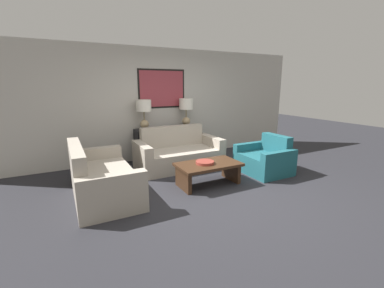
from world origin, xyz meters
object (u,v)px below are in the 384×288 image
table_lamp_left (144,110)px  couch_by_back_wall (178,154)px  table_lamp_right (186,108)px  console_table (167,144)px  decorative_bowl (205,162)px  couch_by_side (101,179)px  armchair_near_back_wall (265,160)px  coffee_table (208,169)px

table_lamp_left → couch_by_back_wall: size_ratio=0.37×
table_lamp_right → couch_by_back_wall: (-0.54, -0.69, -0.95)m
console_table → couch_by_back_wall: size_ratio=0.82×
console_table → decorative_bowl: bearing=-90.6°
couch_by_side → console_table: bearing=40.1°
decorative_bowl → armchair_near_back_wall: armchair_near_back_wall is taller
table_lamp_right → coffee_table: 2.17m
armchair_near_back_wall → couch_by_side: bearing=173.8°
decorative_bowl → armchair_near_back_wall: 1.49m
couch_by_back_wall → armchair_near_back_wall: bearing=-38.4°
console_table → armchair_near_back_wall: bearing=-51.6°
table_lamp_right → couch_by_side: bearing=-147.1°
couch_by_back_wall → couch_by_side: 1.95m
couch_by_back_wall → couch_by_side: size_ratio=1.00×
table_lamp_left → coffee_table: bearing=-72.7°
console_table → decorative_bowl: (-0.02, -1.89, 0.04)m
coffee_table → decorative_bowl: size_ratio=3.46×
console_table → couch_by_back_wall: (0.00, -0.69, -0.10)m
couch_by_side → armchair_near_back_wall: couch_by_side is taller
table_lamp_right → coffee_table: (-0.49, -1.90, -0.94)m
table_lamp_right → couch_by_back_wall: table_lamp_right is taller
table_lamp_left → couch_by_side: (-1.23, -1.49, -0.95)m
table_lamp_right → couch_by_side: table_lamp_right is taller
console_table → couch_by_side: size_ratio=0.82×
couch_by_side → armchair_near_back_wall: (3.24, -0.35, -0.03)m
armchair_near_back_wall → coffee_table: bearing=-177.9°
table_lamp_left → armchair_near_back_wall: table_lamp_left is taller
console_table → couch_by_back_wall: couch_by_back_wall is taller
table_lamp_right → armchair_near_back_wall: bearing=-63.3°
table_lamp_right → armchair_near_back_wall: (0.93, -1.85, -0.97)m
console_table → couch_by_side: (-1.77, -1.49, -0.10)m
table_lamp_left → decorative_bowl: 2.12m
console_table → table_lamp_left: 1.00m
console_table → table_lamp_left: size_ratio=2.22×
couch_by_back_wall → coffee_table: (0.05, -1.21, 0.01)m
table_lamp_left → couch_by_side: size_ratio=0.37×
couch_by_back_wall → armchair_near_back_wall: couch_by_back_wall is taller
table_lamp_right → decorative_bowl: table_lamp_right is taller
table_lamp_left → table_lamp_right: 1.08m
table_lamp_right → decorative_bowl: (-0.56, -1.89, -0.80)m
decorative_bowl → armchair_near_back_wall: (1.48, 0.04, -0.17)m
couch_by_back_wall → decorative_bowl: (-0.02, -1.20, 0.14)m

